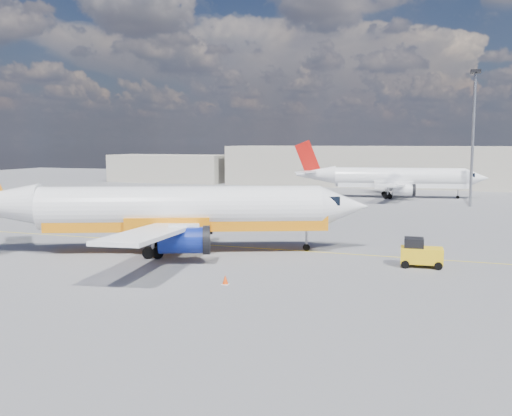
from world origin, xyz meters
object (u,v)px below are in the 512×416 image
(gse_tug, at_px, (420,253))
(traffic_cone, at_px, (225,280))
(main_jet, at_px, (168,210))
(second_jet, at_px, (393,179))

(gse_tug, height_order, traffic_cone, gse_tug)
(traffic_cone, bearing_deg, main_jet, 135.30)
(gse_tug, xyz_separation_m, traffic_cone, (-11.24, -9.30, -0.69))
(second_jet, distance_m, traffic_cone, 60.58)
(second_jet, height_order, traffic_cone, second_jet)
(main_jet, bearing_deg, second_jet, 54.26)
(second_jet, xyz_separation_m, gse_tug, (7.08, -51.08, -2.08))
(main_jet, height_order, traffic_cone, main_jet)
(gse_tug, distance_m, traffic_cone, 14.60)
(main_jet, height_order, second_jet, main_jet)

